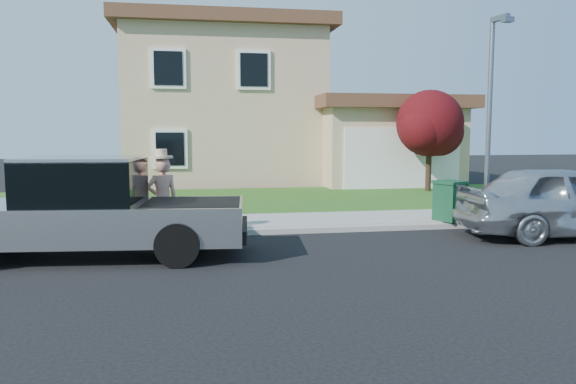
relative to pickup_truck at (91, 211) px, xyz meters
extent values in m
plane|color=black|center=(3.23, -1.18, -0.85)|extent=(80.00, 80.00, 0.00)
cube|color=gray|center=(4.23, 1.72, -0.79)|extent=(40.00, 0.20, 0.12)
cube|color=gray|center=(4.23, 2.82, -0.77)|extent=(40.00, 2.00, 0.15)
cube|color=#1B4B15|center=(4.23, 7.32, -0.80)|extent=(40.00, 7.00, 0.10)
cube|color=tan|center=(3.23, 15.82, 2.35)|extent=(8.00, 9.00, 6.40)
cube|color=tan|center=(9.73, 12.82, 0.75)|extent=(5.50, 6.00, 3.20)
cube|color=white|center=(9.73, 9.80, 0.40)|extent=(4.60, 0.12, 2.30)
cube|color=#4C2D1E|center=(3.23, 15.82, 5.75)|extent=(8.80, 9.80, 0.50)
cube|color=#4C2D1E|center=(9.73, 12.82, 2.55)|extent=(6.20, 6.80, 0.50)
cube|color=white|center=(1.03, 11.27, 3.75)|extent=(1.30, 0.10, 1.50)
cube|color=white|center=(4.23, 11.27, 3.75)|extent=(1.30, 0.10, 1.50)
cube|color=black|center=(1.03, 11.27, 0.75)|extent=(1.30, 0.10, 1.50)
cylinder|color=black|center=(-1.63, 1.03, -0.47)|extent=(0.78, 0.36, 0.75)
cylinder|color=black|center=(1.54, -1.02, -0.47)|extent=(0.78, 0.36, 0.75)
cylinder|color=black|center=(1.71, 0.70, -0.47)|extent=(0.78, 0.36, 0.75)
cube|color=#A8AAAF|center=(0.03, 0.00, -0.20)|extent=(5.54, 2.41, 0.68)
cube|color=black|center=(-0.12, 0.01, 0.52)|extent=(2.14, 1.94, 0.80)
cube|color=#A8AAAF|center=(-0.12, 0.01, 0.93)|extent=(2.14, 1.94, 0.08)
cube|color=black|center=(1.81, -0.18, 0.12)|extent=(1.85, 1.76, 0.06)
cube|color=black|center=(2.73, -0.27, -0.38)|extent=(0.29, 1.80, 0.24)
cube|color=black|center=(-0.77, 1.10, 0.42)|extent=(0.13, 0.22, 0.17)
imported|color=tan|center=(1.20, 1.24, 0.02)|extent=(0.72, 0.57, 1.74)
cylinder|color=tan|center=(1.20, 1.24, 0.91)|extent=(0.46, 0.46, 0.05)
cylinder|color=tan|center=(1.20, 1.24, 0.98)|extent=(0.23, 0.23, 0.16)
imported|color=#B2B5B9|center=(9.73, 0.23, -0.06)|extent=(4.76, 2.21, 1.58)
cylinder|color=black|center=(10.31, 8.73, 0.09)|extent=(0.21, 0.21, 1.67)
sphere|color=#470F12|center=(10.31, 8.73, 1.70)|extent=(2.40, 2.40, 2.40)
sphere|color=#470F12|center=(10.83, 9.04, 1.39)|extent=(1.77, 1.77, 1.77)
sphere|color=#470F12|center=(9.90, 8.42, 1.50)|extent=(1.67, 1.67, 1.67)
cube|color=#0F3820|center=(7.85, 1.92, -0.26)|extent=(0.73, 0.78, 0.88)
cube|color=#0F3820|center=(7.85, 1.92, 0.22)|extent=(0.80, 0.85, 0.07)
cylinder|color=slate|center=(8.57, 1.57, 1.54)|extent=(0.11, 0.11, 4.77)
cube|color=slate|center=(8.61, 1.33, 3.92)|extent=(0.20, 0.54, 0.11)
cube|color=slate|center=(8.65, 1.10, 3.85)|extent=(0.26, 0.21, 0.11)
camera|label=1|loc=(1.77, -10.45, 1.43)|focal=35.00mm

